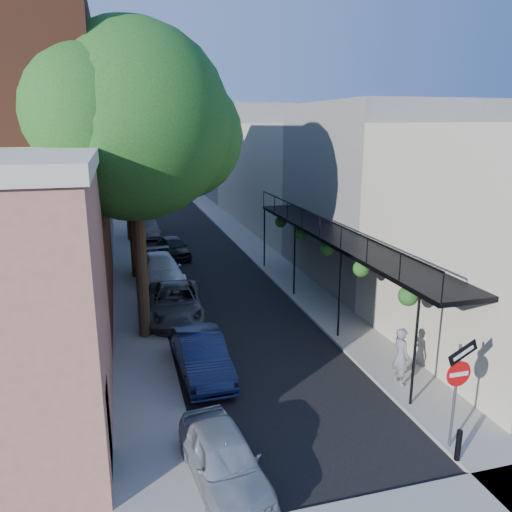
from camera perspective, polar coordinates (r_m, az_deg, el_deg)
ground at (r=12.24m, az=10.92°, el=-25.96°), size 160.00×160.00×0.00m
road_surface at (r=39.26m, az=-8.67°, el=2.99°), size 6.00×64.00×0.01m
sidewalk_left at (r=39.00m, az=-14.52°, el=2.69°), size 2.00×64.00×0.12m
sidewalk_right at (r=39.90m, az=-2.96°, el=3.41°), size 2.00×64.00×0.12m
buildings_left at (r=37.40m, az=-23.19°, el=9.04°), size 10.10×59.10×12.00m
buildings_right at (r=40.15m, az=4.20°, el=9.76°), size 9.80×55.00×10.00m
sign_post at (r=13.29m, az=22.08°, el=-12.77°), size 0.89×0.17×2.99m
bollard at (r=13.64m, az=22.12°, el=-19.40°), size 0.14×0.14×0.80m
oak_near at (r=18.48m, az=-12.56°, el=14.27°), size 7.48×6.80×11.42m
oak_mid at (r=26.46m, az=-13.59°, el=12.50°), size 6.60×6.00×10.20m
oak_far at (r=35.48m, az=-14.21°, el=14.90°), size 7.70×7.00×11.90m
parked_car_a at (r=12.20m, az=-3.71°, el=-22.10°), size 1.87×3.81×1.25m
parked_car_b at (r=16.59m, az=-6.22°, el=-11.24°), size 1.57×4.18×1.36m
parked_car_c at (r=21.35m, az=-9.21°, el=-5.27°), size 2.68×5.09×1.37m
parked_car_d at (r=26.24m, az=-10.83°, el=-1.47°), size 2.29×4.96×1.40m
parked_car_e at (r=31.03m, az=-9.42°, el=1.00°), size 1.97×3.91×1.28m
parked_car_f at (r=36.98m, az=-12.33°, el=3.06°), size 1.75×3.89×1.24m
pedestrian at (r=16.25m, az=16.21°, el=-10.94°), size 0.52×0.72×1.85m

